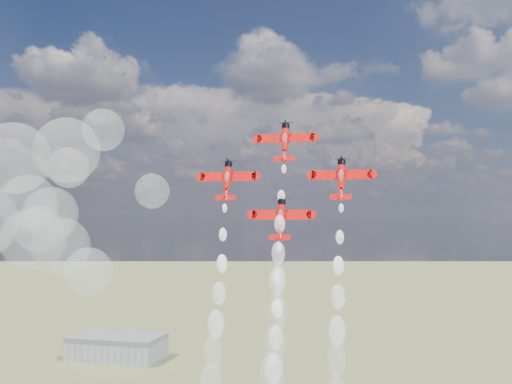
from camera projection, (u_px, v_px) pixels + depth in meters
The scene contains 9 objects.
hangar at pixel (117, 347), 332.82m from camera, with size 50.00×28.00×13.00m.
plane_lead at pixel (285, 141), 131.21m from camera, with size 12.77×4.95×8.95m.
plane_left at pixel (227, 180), 131.68m from camera, with size 12.77×4.95×8.95m.
plane_right at pixel (341, 178), 125.70m from camera, with size 12.77×4.95×8.95m.
plane_slot at pixel (281, 218), 126.17m from camera, with size 12.77×4.95×8.95m.
smoke_trail_lead at pixel (275, 331), 119.48m from camera, with size 5.10×14.58×44.30m.
smoke_trail_left at pixel (212, 373), 120.20m from camera, with size 5.10×13.82×45.05m.
smoke_trail_right at pixel (337, 383), 113.80m from camera, with size 5.10×14.93×44.81m.
drifted_smoke_cloud at pixel (28, 207), 172.23m from camera, with size 62.64×38.13×54.16m.
Camera 1 is at (35.59, -127.31, 81.15)m, focal length 42.00 mm.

